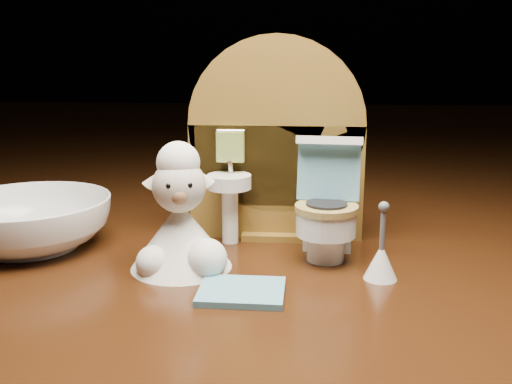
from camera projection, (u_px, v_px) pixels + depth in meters
The scene contains 6 objects.
backdrop_panel at pixel (275, 151), 0.42m from camera, with size 0.13×0.05×0.15m.
toy_toilet at pixel (327, 213), 0.39m from camera, with size 0.04×0.06×0.08m.
bath_mat at pixel (242, 291), 0.33m from camera, with size 0.05×0.04×0.00m, color #5B9AAE.
toilet_brush at pixel (381, 259), 0.35m from camera, with size 0.02×0.02×0.05m.
plush_lamb at pixel (181, 225), 0.37m from camera, with size 0.07×0.07×0.09m.
ceramic_bowl at pixel (30, 223), 0.41m from camera, with size 0.12×0.12×0.04m, color white.
Camera 1 is at (0.02, -0.35, 0.14)m, focal length 40.00 mm.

